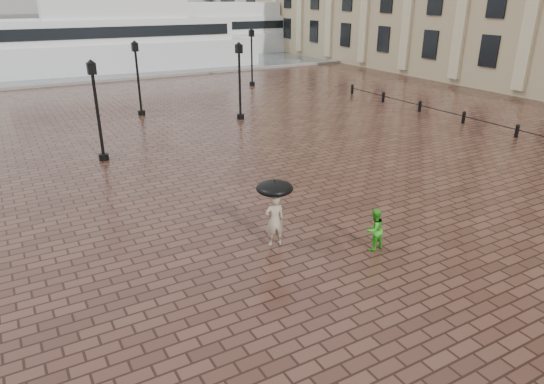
{
  "coord_description": "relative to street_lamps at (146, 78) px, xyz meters",
  "views": [
    {
      "loc": [
        -9.77,
        -12.35,
        7.16
      ],
      "look_at": [
        -2.85,
        -0.19,
        1.4
      ],
      "focal_mm": 32.0,
      "sensor_mm": 36.0,
      "label": 1
    }
  ],
  "objects": [
    {
      "name": "quay_edge",
      "position": [
        1.6,
        14.4,
        -2.33
      ],
      "size": [
        80.0,
        0.6,
        0.3
      ],
      "primitive_type": "cube",
      "color": "slate",
      "rests_on": "ground"
    },
    {
      "name": "ground",
      "position": [
        1.6,
        -17.6,
        -2.33
      ],
      "size": [
        300.0,
        300.0,
        0.0
      ],
      "primitive_type": "plane",
      "color": "#39211A",
      "rests_on": "ground"
    },
    {
      "name": "far_shore",
      "position": [
        1.6,
        142.4,
        -1.33
      ],
      "size": [
        300.0,
        60.0,
        2.0
      ],
      "primitive_type": "cube",
      "color": "#4C4C47",
      "rests_on": "ground"
    },
    {
      "name": "ferry_near",
      "position": [
        3.33,
        21.3,
        0.41
      ],
      "size": [
        28.08,
        8.2,
        9.1
      ],
      "rotation": [
        0.0,
        0.0,
        -0.06
      ],
      "color": "silver",
      "rests_on": "ground"
    },
    {
      "name": "street_lamps",
      "position": [
        0.0,
        0.0,
        0.0
      ],
      "size": [
        21.44,
        14.44,
        4.4
      ],
      "color": "black",
      "rests_on": "ground"
    },
    {
      "name": "child_pedestrian",
      "position": [
        0.84,
        -20.27,
        -1.67
      ],
      "size": [
        0.67,
        0.54,
        1.31
      ],
      "primitive_type": "imported",
      "rotation": [
        0.0,
        0.0,
        3.21
      ],
      "color": "green",
      "rests_on": "ground"
    },
    {
      "name": "adult_pedestrian",
      "position": [
        -1.6,
        -18.57,
        -1.5
      ],
      "size": [
        0.68,
        0.52,
        1.66
      ],
      "primitive_type": "imported",
      "rotation": [
        0.0,
        0.0,
        2.93
      ],
      "color": "gray",
      "rests_on": "ground"
    },
    {
      "name": "ferry_far",
      "position": [
        19.44,
        29.6,
        0.17
      ],
      "size": [
        25.64,
        7.45,
        8.31
      ],
      "rotation": [
        0.0,
        0.0,
        -0.05
      ],
      "color": "silver",
      "rests_on": "ground"
    },
    {
      "name": "umbrella",
      "position": [
        -1.6,
        -18.57,
        -0.45
      ],
      "size": [
        1.1,
        1.1,
        1.13
      ],
      "color": "black",
      "rests_on": "ground"
    },
    {
      "name": "bollard_row",
      "position": [
        15.6,
        -11.1,
        -1.93
      ],
      "size": [
        0.22,
        21.22,
        0.73
      ],
      "color": "black",
      "rests_on": "ground"
    },
    {
      "name": "harbour_water",
      "position": [
        1.6,
        74.4,
        -2.33
      ],
      "size": [
        240.0,
        240.0,
        0.0
      ],
      "primitive_type": "plane",
      "color": "#40484E",
      "rests_on": "ground"
    }
  ]
}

